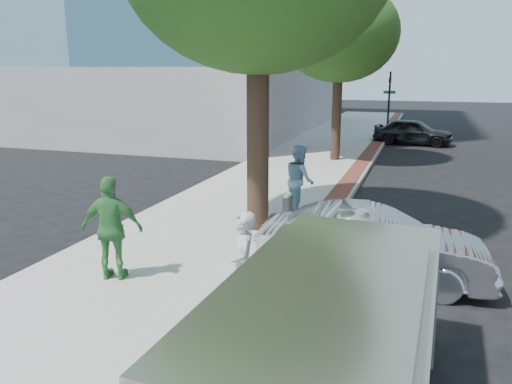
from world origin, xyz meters
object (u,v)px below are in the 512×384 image
at_px(person_green, 112,228).
at_px(parking_meter, 288,215).
at_px(van, 329,347).
at_px(person_gray, 243,265).
at_px(sedan_silver, 372,246).
at_px(bg_car, 413,132).
at_px(person_officer, 299,179).

bearing_deg(person_green, parking_meter, -165.28).
height_order(person_green, van, person_green).
bearing_deg(van, person_gray, 132.65).
distance_m(person_gray, sedan_silver, 2.88).
height_order(person_gray, person_green, person_green).
bearing_deg(sedan_silver, person_green, 105.93).
bearing_deg(person_gray, parking_meter, 151.79).
bearing_deg(bg_car, sedan_silver, -173.82).
distance_m(person_gray, person_officer, 5.91).
bearing_deg(parking_meter, sedan_silver, 7.09).
distance_m(person_officer, van, 8.17).
bearing_deg(person_green, bg_car, -115.76).
bearing_deg(van, sedan_silver, 92.03).
bearing_deg(person_green, person_gray, 154.20).
distance_m(person_gray, person_green, 2.79).
distance_m(person_green, van, 5.09).
xyz_separation_m(sedan_silver, bg_car, (0.15, 18.88, -0.00)).
bearing_deg(person_gray, sedan_silver, 118.68).
xyz_separation_m(parking_meter, person_officer, (-0.70, 3.77, -0.14)).
bearing_deg(bg_car, parking_meter, -178.54).
relative_size(person_green, bg_car, 0.47).
relative_size(person_officer, person_green, 0.96).
xyz_separation_m(person_officer, van, (2.26, -7.85, -0.02)).
relative_size(person_officer, bg_car, 0.45).
distance_m(parking_meter, bg_car, 19.16).
distance_m(sedan_silver, van, 4.29).
height_order(person_officer, person_green, person_green).
xyz_separation_m(person_gray, bg_car, (1.84, 21.19, -0.29)).
relative_size(parking_meter, person_gray, 0.89).
distance_m(sedan_silver, bg_car, 18.88).
bearing_deg(person_officer, parking_meter, 158.98).
relative_size(sedan_silver, bg_car, 1.04).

